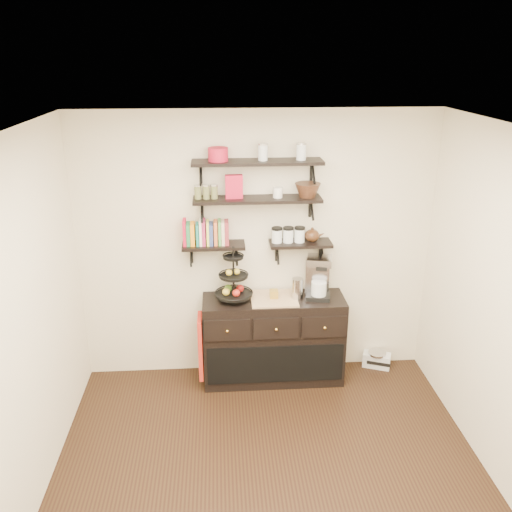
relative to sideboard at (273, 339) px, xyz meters
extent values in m
plane|color=black|center=(-0.16, -1.51, -0.45)|extent=(3.50, 3.50, 0.00)
cube|color=white|center=(-0.16, -1.51, 2.25)|extent=(3.50, 3.50, 0.02)
cube|color=beige|center=(-0.16, 0.24, 0.90)|extent=(3.50, 0.02, 2.70)
cube|color=beige|center=(-1.91, -1.51, 0.90)|extent=(0.02, 3.50, 2.70)
cube|color=black|center=(-0.16, 0.10, 1.78)|extent=(1.20, 0.27, 0.03)
cube|color=black|center=(-0.68, 0.22, 1.67)|extent=(0.02, 0.03, 0.20)
cube|color=black|center=(0.36, 0.22, 1.67)|extent=(0.02, 0.03, 0.20)
cube|color=black|center=(-0.16, 0.10, 1.43)|extent=(1.20, 0.27, 0.03)
cube|color=black|center=(-0.68, 0.22, 1.32)|extent=(0.02, 0.03, 0.20)
cube|color=black|center=(0.36, 0.22, 1.32)|extent=(0.02, 0.03, 0.20)
cube|color=black|center=(-0.58, 0.11, 0.98)|extent=(0.60, 0.25, 0.03)
cube|color=black|center=(-0.80, 0.22, 0.87)|extent=(0.02, 0.03, 0.20)
cube|color=black|center=(-0.36, 0.22, 0.87)|extent=(0.03, 0.03, 0.20)
cube|color=black|center=(0.26, 0.11, 0.98)|extent=(0.60, 0.25, 0.03)
cube|color=black|center=(0.04, 0.22, 0.87)|extent=(0.03, 0.03, 0.20)
cube|color=black|center=(0.48, 0.22, 0.87)|extent=(0.02, 0.03, 0.20)
cube|color=red|center=(-0.83, 0.12, 1.10)|extent=(0.02, 0.15, 0.20)
cube|color=#227740|center=(-0.80, 0.12, 1.12)|extent=(0.03, 0.15, 0.24)
cube|color=orange|center=(-0.76, 0.12, 1.10)|extent=(0.04, 0.15, 0.21)
cube|color=#187D71|center=(-0.73, 0.12, 1.12)|extent=(0.03, 0.15, 0.25)
cube|color=white|center=(-0.69, 0.12, 1.11)|extent=(0.03, 0.15, 0.22)
cube|color=#A42753|center=(-0.65, 0.12, 1.13)|extent=(0.04, 0.15, 0.26)
cube|color=#E1E746|center=(-0.61, 0.12, 1.11)|extent=(0.03, 0.15, 0.23)
cube|color=navy|center=(-0.58, 0.12, 1.10)|extent=(0.03, 0.15, 0.20)
cube|color=#CB602F|center=(-0.54, 0.12, 1.12)|extent=(0.04, 0.15, 0.24)
cube|color=#56A149|center=(-0.50, 0.12, 1.10)|extent=(0.03, 0.15, 0.21)
cube|color=beige|center=(-0.46, 0.12, 1.12)|extent=(0.03, 0.15, 0.25)
cube|color=maroon|center=(-0.43, 0.12, 1.11)|extent=(0.02, 0.15, 0.22)
cylinder|color=silver|center=(0.03, 0.12, 1.06)|extent=(0.10, 0.10, 0.13)
cylinder|color=silver|center=(0.14, 0.12, 1.06)|extent=(0.10, 0.10, 0.13)
cylinder|color=silver|center=(0.25, 0.12, 1.06)|extent=(0.10, 0.10, 0.13)
cube|color=black|center=(0.00, 0.00, 0.00)|extent=(1.40, 0.45, 0.90)
cube|color=tan|center=(0.00, 0.00, 0.46)|extent=(0.45, 0.41, 0.02)
sphere|color=gold|center=(-0.47, -0.25, 0.25)|extent=(0.04, 0.04, 0.04)
sphere|color=gold|center=(0.00, -0.25, 0.25)|extent=(0.04, 0.04, 0.04)
sphere|color=gold|center=(0.47, -0.25, 0.25)|extent=(0.04, 0.04, 0.04)
cylinder|color=black|center=(-0.39, 0.00, 0.72)|extent=(0.02, 0.02, 0.54)
cylinder|color=black|center=(-0.39, 0.00, 0.51)|extent=(0.36, 0.36, 0.01)
cylinder|color=black|center=(-0.39, 0.00, 0.70)|extent=(0.28, 0.28, 0.02)
cylinder|color=black|center=(-0.39, 0.00, 0.90)|extent=(0.19, 0.19, 0.02)
sphere|color=#B21914|center=(-0.33, 0.04, 0.55)|extent=(0.07, 0.07, 0.07)
sphere|color=gold|center=(-0.44, 0.00, 0.74)|extent=(0.06, 0.06, 0.06)
cube|color=olive|center=(0.00, 0.00, 0.50)|extent=(0.08, 0.08, 0.08)
cube|color=black|center=(0.44, 0.00, 0.47)|extent=(0.27, 0.26, 0.04)
cube|color=silver|center=(0.44, 0.07, 0.65)|extent=(0.25, 0.13, 0.36)
cube|color=silver|center=(0.44, 0.00, 0.84)|extent=(0.27, 0.26, 0.07)
cylinder|color=silver|center=(0.44, -0.02, 0.56)|extent=(0.18, 0.18, 0.14)
cylinder|color=silver|center=(0.23, -0.02, 0.56)|extent=(0.11, 0.11, 0.22)
cube|color=#9D1D10|center=(-0.73, -0.10, 0.01)|extent=(0.04, 0.28, 0.64)
cube|color=silver|center=(1.13, 0.13, -0.38)|extent=(0.32, 0.24, 0.15)
cylinder|color=silver|center=(1.13, 0.13, -0.29)|extent=(0.25, 0.25, 0.02)
cube|color=black|center=(1.13, 0.06, -0.38)|extent=(0.23, 0.10, 0.04)
cube|color=#B61431|center=(-0.37, 0.10, 1.56)|extent=(0.16, 0.07, 0.22)
cylinder|color=white|center=(0.03, 0.10, 1.50)|extent=(0.09, 0.09, 0.10)
cylinder|color=#B61431|center=(-0.51, 0.10, 1.86)|extent=(0.18, 0.18, 0.12)
camera|label=1|loc=(-0.51, -4.79, 2.73)|focal=38.00mm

